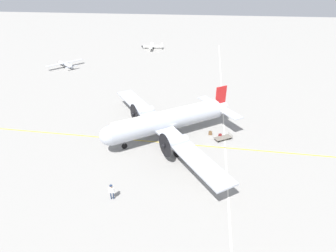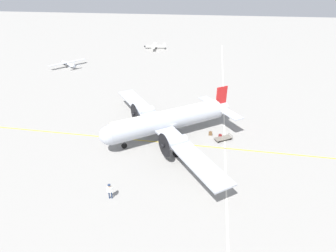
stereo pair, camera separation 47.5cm
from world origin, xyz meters
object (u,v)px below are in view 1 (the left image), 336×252
suitcase_upright_spare (220,136)px  light_aircraft_taxiing (152,46)px  baggage_cart (223,138)px  light_aircraft_distant (65,64)px  suitcase_near_door (210,133)px  crew_foreground (111,190)px  airliner_main (165,121)px

suitcase_upright_spare → light_aircraft_taxiing: bearing=111.6°
suitcase_upright_spare → light_aircraft_taxiing: 54.34m
baggage_cart → light_aircraft_distant: 46.24m
suitcase_upright_spare → suitcase_near_door: bearing=157.6°
crew_foreground → light_aircraft_distant: bearing=111.5°
suitcase_near_door → light_aircraft_distant: (-35.19, 27.00, 0.49)m
airliner_main → baggage_cart: 7.89m
baggage_cart → light_aircraft_distant: light_aircraft_distant is taller
airliner_main → crew_foreground: bearing=38.1°
suitcase_upright_spare → baggage_cart: suitcase_upright_spare is taller
light_aircraft_distant → suitcase_near_door: bearing=177.3°
baggage_cart → light_aircraft_distant: (-36.87, 27.90, 0.50)m
baggage_cart → light_aircraft_taxiing: (-20.39, 50.89, 0.49)m
light_aircraft_taxiing → baggage_cart: bearing=103.3°
crew_foreground → suitcase_upright_spare: (10.25, 12.94, -0.75)m
airliner_main → baggage_cart: bearing=147.4°
suitcase_near_door → light_aircraft_taxiing: light_aircraft_taxiing is taller
suitcase_near_door → light_aircraft_taxiing: bearing=110.5°
airliner_main → light_aircraft_distant: bearing=-81.5°
airliner_main → light_aircraft_taxiing: size_ratio=2.54×
suitcase_near_door → light_aircraft_distant: size_ratio=0.07×
suitcase_near_door → baggage_cart: bearing=-28.0°
crew_foreground → light_aircraft_taxiing: 64.21m
baggage_cart → light_aircraft_taxiing: 54.83m
suitcase_upright_spare → baggage_cart: bearing=-42.0°
crew_foreground → light_aircraft_taxiing: light_aircraft_taxiing is taller
suitcase_upright_spare → baggage_cart: size_ratio=0.25×
light_aircraft_taxiing → suitcase_upright_spare: bearing=103.0°
crew_foreground → suitcase_upright_spare: 16.52m
light_aircraft_distant → baggage_cart: bearing=177.7°
airliner_main → crew_foreground: size_ratio=13.64×
airliner_main → suitcase_upright_spare: 7.53m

